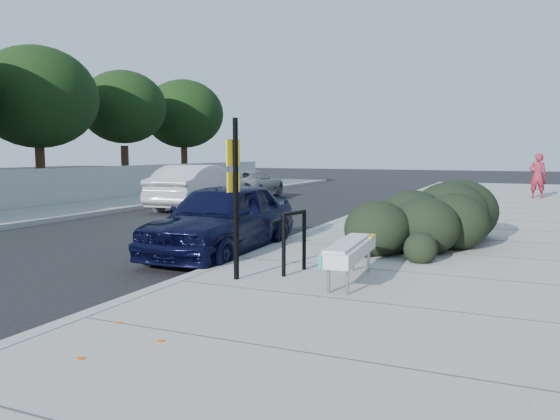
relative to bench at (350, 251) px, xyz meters
The scene contains 15 objects.
ground 2.70m from the bench, 157.66° to the right, with size 120.00×120.00×0.00m, color black.
sidewalk_far 12.60m from the bench, 161.47° to the left, with size 3.00×50.00×0.15m, color gray.
curb_near 4.71m from the bench, 121.34° to the left, with size 0.22×50.00×0.17m, color #9E9E99.
curb_far 11.19m from the bench, 159.03° to the left, with size 0.22×50.00×0.17m, color #9E9E99.
tree_far_d 17.31m from the bench, 151.83° to the left, with size 4.60×4.60×6.16m.
tree_far_e 20.12m from the bench, 138.96° to the left, with size 4.00×4.00×5.90m.
tree_far_f 23.66m from the bench, 129.68° to the left, with size 4.40×4.40×6.07m.
bench is the anchor object (origin of this frame).
bike_rack 1.04m from the bench, 166.96° to the left, with size 0.17×0.68×1.00m.
sign_post 1.97m from the bench, 161.69° to the right, with size 0.12×0.28×2.45m.
hedge 3.84m from the bench, 82.21° to the left, with size 1.97×3.95×1.48m, color black.
sedan_navy 3.71m from the bench, 150.83° to the left, with size 1.75×4.36×1.49m, color black.
wagon_silver 12.77m from the bench, 132.36° to the left, with size 1.73×4.95×1.63m, color #B9B9BF.
suv_silver 16.55m from the bench, 122.24° to the left, with size 2.16×4.69×1.30m, color gray.
pedestrian 18.00m from the bench, 80.60° to the left, with size 0.69×0.45×1.90m, color maroon.
Camera 1 is at (4.72, -6.77, 2.08)m, focal length 35.00 mm.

